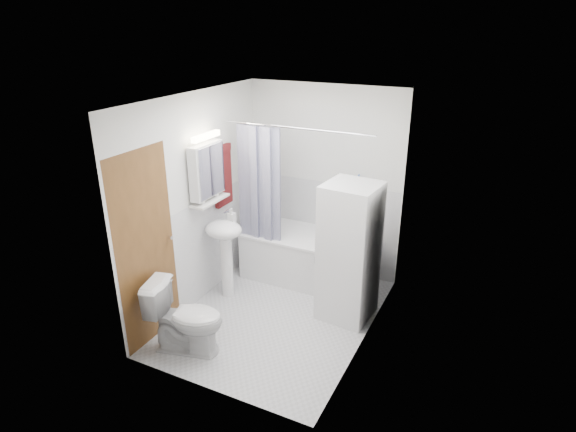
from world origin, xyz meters
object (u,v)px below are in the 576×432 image
at_px(bathtub, 307,255).
at_px(washer_dryer, 349,252).
at_px(sink, 225,241).
at_px(toilet, 186,318).

bearing_deg(bathtub, washer_dryer, -36.90).
bearing_deg(sink, washer_dryer, 9.22).
relative_size(sink, toilet, 1.39).
relative_size(bathtub, toilet, 2.11).
distance_m(sink, washer_dryer, 1.45).
bearing_deg(toilet, washer_dryer, -57.26).
xyz_separation_m(sink, washer_dryer, (1.43, 0.23, 0.07)).
height_order(bathtub, toilet, toilet).
relative_size(bathtub, sink, 1.52).
bearing_deg(bathtub, sink, -132.11).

